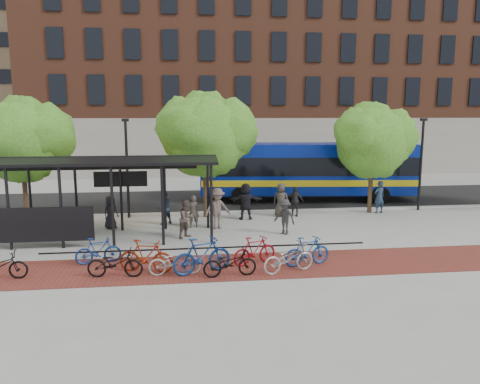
{
  "coord_description": "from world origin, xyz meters",
  "views": [
    {
      "loc": [
        -4.12,
        -20.85,
        5.35
      ],
      "look_at": [
        -1.4,
        1.43,
        1.6
      ],
      "focal_mm": 35.0,
      "sensor_mm": 36.0,
      "label": 1
    }
  ],
  "objects": [
    {
      "name": "bike_5",
      "position": [
        -5.44,
        -5.24,
        0.57
      ],
      "size": [
        1.98,
        1.0,
        1.14
      ],
      "primitive_type": "imported",
      "rotation": [
        0.0,
        0.0,
        1.32
      ],
      "color": "maroon",
      "rests_on": "ground"
    },
    {
      "name": "pedestrian_5",
      "position": [
        -0.98,
        2.44,
        0.94
      ],
      "size": [
        1.77,
        0.63,
        1.89
      ],
      "primitive_type": "imported",
      "rotation": [
        0.0,
        0.0,
        3.1
      ],
      "color": "black",
      "rests_on": "ground"
    },
    {
      "name": "building_brick",
      "position": [
        10.0,
        26.0,
        10.0
      ],
      "size": [
        55.0,
        14.0,
        20.0
      ],
      "primitive_type": "cube",
      "color": "brown",
      "rests_on": "ground"
    },
    {
      "name": "pedestrian_9",
      "position": [
        0.34,
        -0.77,
        0.8
      ],
      "size": [
        1.17,
        1.14,
        1.61
      ],
      "primitive_type": "imported",
      "rotation": [
        0.0,
        0.0,
        5.54
      ],
      "color": "#2B2B2B",
      "rests_on": "ground"
    },
    {
      "name": "tree_c",
      "position": [
        6.09,
        3.35,
        4.05
      ],
      "size": [
        4.66,
        3.8,
        5.92
      ],
      "color": "#382619",
      "rests_on": "ground"
    },
    {
      "name": "asphalt_street",
      "position": [
        0.0,
        8.0,
        0.01
      ],
      "size": [
        160.0,
        8.0,
        0.01
      ],
      "primitive_type": "cube",
      "color": "black",
      "rests_on": "ground"
    },
    {
      "name": "pedestrian_4",
      "position": [
        1.7,
        2.94,
        0.79
      ],
      "size": [
        1.0,
        0.67,
        1.58
      ],
      "primitive_type": "imported",
      "rotation": [
        0.0,
        0.0,
        5.95
      ],
      "color": "#262626",
      "rests_on": "ground"
    },
    {
      "name": "lamp_post_left",
      "position": [
        -7.0,
        3.6,
        2.75
      ],
      "size": [
        0.35,
        0.2,
        5.12
      ],
      "color": "black",
      "rests_on": "ground"
    },
    {
      "name": "ground",
      "position": [
        0.0,
        0.0,
        0.0
      ],
      "size": [
        160.0,
        160.0,
        0.0
      ],
      "primitive_type": "plane",
      "color": "#9E9E99",
      "rests_on": "ground"
    },
    {
      "name": "pedestrian_0",
      "position": [
        -7.57,
        1.28,
        0.79
      ],
      "size": [
        0.89,
        0.91,
        1.58
      ],
      "primitive_type": "imported",
      "rotation": [
        0.0,
        0.0,
        0.85
      ],
      "color": "black",
      "rests_on": "ground"
    },
    {
      "name": "bike_3",
      "position": [
        -7.23,
        -4.08,
        0.49
      ],
      "size": [
        1.68,
        0.8,
        0.97
      ],
      "primitive_type": "imported",
      "rotation": [
        0.0,
        0.0,
        1.79
      ],
      "color": "navy",
      "rests_on": "ground"
    },
    {
      "name": "bike_rack_rail",
      "position": [
        -3.3,
        -4.1,
        0.0
      ],
      "size": [
        12.0,
        0.05,
        0.95
      ],
      "primitive_type": "cube",
      "color": "black",
      "rests_on": "ground"
    },
    {
      "name": "pedestrian_6",
      "position": [
        0.96,
        2.92,
        0.89
      ],
      "size": [
        1.03,
        0.92,
        1.77
      ],
      "primitive_type": "imported",
      "rotation": [
        0.0,
        0.0,
        2.63
      ],
      "color": "#39322D",
      "rests_on": "ground"
    },
    {
      "name": "bike_4",
      "position": [
        -6.43,
        -5.62,
        0.48
      ],
      "size": [
        1.89,
        0.81,
        0.96
      ],
      "primitive_type": "imported",
      "rotation": [
        0.0,
        0.0,
        1.47
      ],
      "color": "black",
      "rests_on": "ground"
    },
    {
      "name": "pedestrian_1",
      "position": [
        -3.7,
        0.99,
        0.78
      ],
      "size": [
        0.63,
        0.47,
        1.57
      ],
      "primitive_type": "imported",
      "rotation": [
        0.0,
        0.0,
        3.31
      ],
      "color": "#474039",
      "rests_on": "ground"
    },
    {
      "name": "bike_10",
      "position": [
        -0.62,
        -5.83,
        0.5
      ],
      "size": [
        2.03,
        1.23,
        1.01
      ],
      "primitive_type": "imported",
      "rotation": [
        0.0,
        0.0,
        1.88
      ],
      "color": "#9B9C9E",
      "rests_on": "ground"
    },
    {
      "name": "bike_9",
      "position": [
        -1.64,
        -4.85,
        0.52
      ],
      "size": [
        1.78,
        1.1,
        1.03
      ],
      "primitive_type": "imported",
      "rotation": [
        0.0,
        0.0,
        1.96
      ],
      "color": "maroon",
      "rests_on": "ground"
    },
    {
      "name": "bus_shelter",
      "position": [
        -8.13,
        -0.48,
        3.0
      ],
      "size": [
        10.6,
        3.07,
        3.6
      ],
      "color": "black",
      "rests_on": "ground"
    },
    {
      "name": "building_tower",
      "position": [
        -16.0,
        40.0,
        15.0
      ],
      "size": [
        22.0,
        22.0,
        30.0
      ],
      "primitive_type": "cube",
      "color": "#7A664C",
      "rests_on": "ground"
    },
    {
      "name": "bike_8",
      "position": [
        -2.65,
        -6.02,
        0.47
      ],
      "size": [
        1.84,
        0.78,
        0.94
      ],
      "primitive_type": "imported",
      "rotation": [
        0.0,
        0.0,
        1.66
      ],
      "color": "black",
      "rests_on": "ground"
    },
    {
      "name": "bus",
      "position": [
        3.55,
        7.38,
        2.04
      ],
      "size": [
        13.4,
        4.24,
        3.56
      ],
      "rotation": [
        0.0,
        0.0,
        -0.1
      ],
      "color": "navy",
      "rests_on": "ground"
    },
    {
      "name": "bike_11",
      "position": [
        0.2,
        -5.21,
        0.53
      ],
      "size": [
        1.84,
        0.93,
        1.07
      ],
      "primitive_type": "imported",
      "rotation": [
        0.0,
        0.0,
        1.83
      ],
      "color": "navy",
      "rests_on": "ground"
    },
    {
      "name": "pedestrian_2",
      "position": [
        -5.11,
        1.86,
        0.81
      ],
      "size": [
        1.0,
        0.99,
        1.63
      ],
      "primitive_type": "imported",
      "rotation": [
        0.0,
        0.0,
        3.88
      ],
      "color": "#1A2B3D",
      "rests_on": "ground"
    },
    {
      "name": "curb",
      "position": [
        0.0,
        4.0,
        0.06
      ],
      "size": [
        160.0,
        0.25,
        0.12
      ],
      "primitive_type": "cube",
      "color": "#B7B7B2",
      "rests_on": "ground"
    },
    {
      "name": "pedestrian_8",
      "position": [
        -4.02,
        -0.8,
        0.84
      ],
      "size": [
        1.02,
        1.02,
        1.67
      ],
      "primitive_type": "imported",
      "rotation": [
        0.0,
        0.0,
        0.79
      ],
      "color": "brown",
      "rests_on": "ground"
    },
    {
      "name": "tree_b",
      "position": [
        -2.9,
        3.35,
        4.46
      ],
      "size": [
        5.15,
        4.2,
        6.47
      ],
      "color": "#382619",
      "rests_on": "ground"
    },
    {
      "name": "lamp_post_right",
      "position": [
        9.0,
        3.6,
        2.75
      ],
      "size": [
        0.35,
        0.2,
        5.12
      ],
      "color": "black",
      "rests_on": "ground"
    },
    {
      "name": "pedestrian_7",
      "position": [
        6.45,
        3.09,
        0.88
      ],
      "size": [
        0.74,
        0.59,
        1.77
      ],
      "primitive_type": "imported",
      "rotation": [
        0.0,
        0.0,
        3.44
      ],
      "color": "#1E3048",
      "rests_on": "ground"
    },
    {
      "name": "tree_a",
      "position": [
        -11.91,
        3.35,
        4.24
      ],
      "size": [
        4.9,
        4.0,
        6.18
      ],
      "color": "#382619",
      "rests_on": "ground"
    },
    {
      "name": "bike_6",
      "position": [
        -4.47,
        -5.63,
        0.46
      ],
      "size": [
        1.8,
        0.73,
        0.93
      ],
      "primitive_type": "imported",
      "rotation": [
        0.0,
        0.0,
        1.64
      ],
      "color": "#9C9C9F",
      "rests_on": "ground"
    },
    {
      "name": "pedestrian_3",
      "position": [
        -2.57,
        0.63,
        0.97
      ],
      "size": [
        1.4,
        1.03,
        1.94
      ],
      "primitive_type": "imported",
      "rotation": [
        0.0,
        0.0,
        0.27
      ],
      "color": "brown",
      "rests_on": "ground"
    },
    {
      "name": "brick_strip",
      "position": [
        -2.0,
        -5.0,
        0.0
      ],
      "size": [
        24.0,
        3.0,
        0.01
      ],
      "primitive_type": "cube",
      "color": "maroon",
      "rests_on": "ground"
    },
    {
      "name": "bike_7",
      "position": [
        -3.56,
        -5.59,
        0.63
      ],
      "size": [
        2.18,
        1.3,
        1.26
      ],
      "primitive_type": "imported",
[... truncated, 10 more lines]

